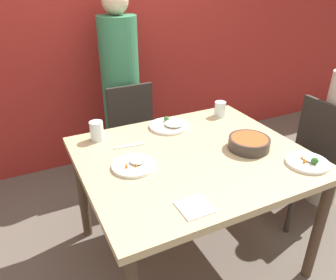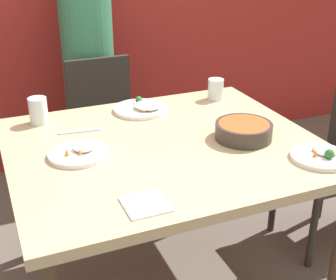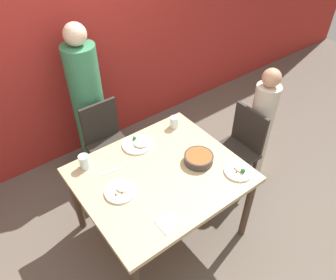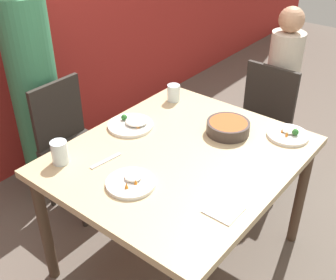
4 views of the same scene
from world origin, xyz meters
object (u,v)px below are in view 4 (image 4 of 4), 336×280
person_adult (35,93)px  plate_rice_adult (132,124)px  chair_adult_spot (73,142)px  bowl_curry (228,127)px  chair_child_spot (259,124)px  glass_water_tall (174,93)px  person_child (279,96)px

person_adult → plate_rice_adult: bearing=-86.3°
chair_adult_spot → bowl_curry: chair_adult_spot is taller
chair_child_spot → chair_adult_spot: bearing=-131.0°
bowl_curry → glass_water_tall: glass_water_tall is taller
chair_adult_spot → chair_child_spot: 1.28m
bowl_curry → plate_rice_adult: (-0.28, 0.46, -0.02)m
person_child → plate_rice_adult: person_child is taller
chair_child_spot → plate_rice_adult: size_ratio=3.38×
chair_adult_spot → person_adult: bearing=90.0°
plate_rice_adult → glass_water_tall: (0.40, 0.01, 0.04)m
person_child → plate_rice_adult: size_ratio=4.80×
plate_rice_adult → glass_water_tall: size_ratio=2.43×
chair_adult_spot → chair_child_spot: bearing=-41.0°
person_child → glass_water_tall: 0.91m
chair_child_spot → glass_water_tall: 0.71m
chair_child_spot → person_adult: person_adult is taller
person_adult → plate_rice_adult: 0.83m
plate_rice_adult → glass_water_tall: glass_water_tall is taller
person_adult → person_child: 1.73m
chair_adult_spot → person_child: person_child is taller
bowl_curry → glass_water_tall: size_ratio=2.24×
chair_adult_spot → bowl_curry: (0.33, -0.95, 0.32)m
person_adult → person_child: bearing=-43.0°
chair_adult_spot → glass_water_tall: 0.74m
person_adult → plate_rice_adult: (0.05, -0.83, 0.04)m
chair_adult_spot → plate_rice_adult: bearing=-83.8°
chair_child_spot → person_child: (0.29, 0.00, 0.11)m
chair_adult_spot → person_adult: 0.42m
person_child → bowl_curry: person_child is taller
plate_rice_adult → person_child: bearing=-16.1°
person_adult → glass_water_tall: 0.93m
bowl_curry → plate_rice_adult: bowl_curry is taller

